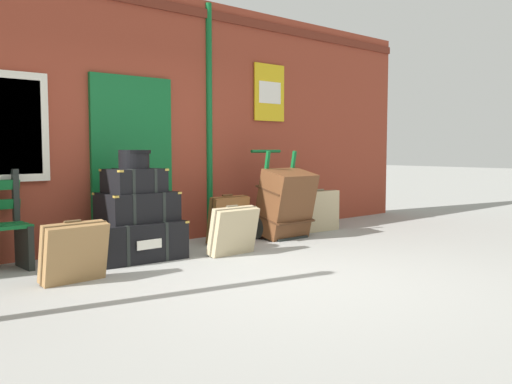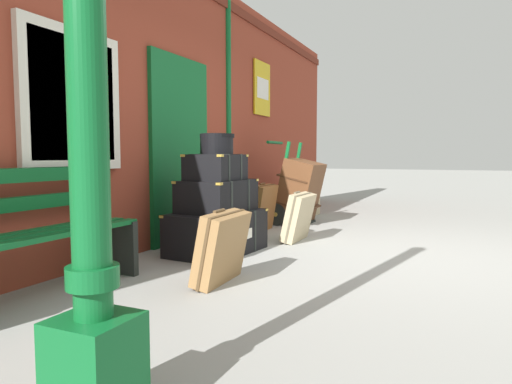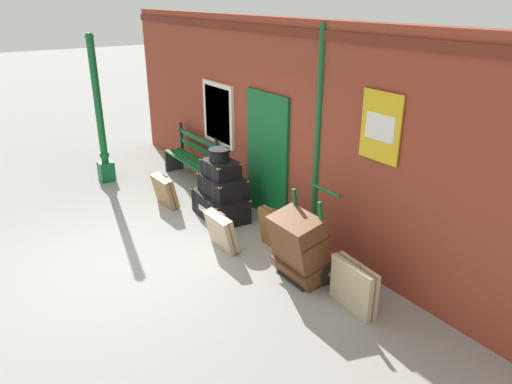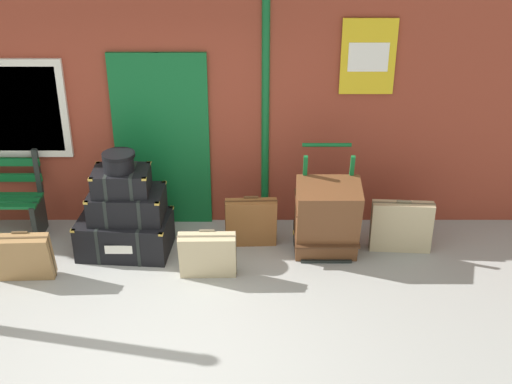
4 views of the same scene
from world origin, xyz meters
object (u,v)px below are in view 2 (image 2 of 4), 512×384
platform_bench (33,235)px  suitcase_oxblood (299,217)px  suitcase_charcoal (222,247)px  steamer_trunk_middle (217,196)px  steamer_trunk_base (217,232)px  suitcase_slate (263,208)px  suitcase_tan (308,198)px  lamp_post (88,128)px  steamer_trunk_top (216,167)px  round_hatbox (217,143)px  porters_trolley (288,204)px  large_brown_trunk (300,191)px

platform_bench → suitcase_oxblood: bearing=-19.0°
suitcase_charcoal → steamer_trunk_middle: bearing=30.8°
steamer_trunk_base → suitcase_oxblood: size_ratio=1.74×
steamer_trunk_middle → suitcase_oxblood: 1.11m
steamer_trunk_base → suitcase_slate: 1.42m
suitcase_slate → suitcase_tan: 1.69m
platform_bench → steamer_trunk_base: platform_bench is taller
lamp_post → suitcase_slate: (4.19, 1.15, -0.78)m
suitcase_slate → steamer_trunk_top: bearing=-176.5°
suitcase_slate → suitcase_tan: (1.68, -0.07, -0.01)m
steamer_trunk_middle → suitcase_charcoal: steamer_trunk_middle is taller
steamer_trunk_middle → suitcase_oxblood: size_ratio=1.36×
platform_bench → round_hatbox: round_hatbox is taller
round_hatbox → steamer_trunk_top: bearing=64.0°
lamp_post → suitcase_oxblood: 3.86m
steamer_trunk_base → porters_trolley: (2.24, 0.06, 0.06)m
steamer_trunk_base → round_hatbox: round_hatbox is taller
suitcase_slate → round_hatbox: bearing=-175.8°
steamer_trunk_base → round_hatbox: 0.91m
platform_bench → round_hatbox: bearing=-12.8°
large_brown_trunk → suitcase_oxblood: (-1.28, -0.43, -0.20)m
steamer_trunk_base → steamer_trunk_top: (0.01, 0.02, 0.66)m
steamer_trunk_middle → suitcase_charcoal: size_ratio=1.36×
steamer_trunk_middle → steamer_trunk_base: bearing=-157.4°
suitcase_charcoal → suitcase_slate: bearing=16.1°
lamp_post → suitcase_tan: 6.02m
lamp_post → large_brown_trunk: (5.02, 0.93, -0.61)m
steamer_trunk_middle → suitcase_tan: (3.05, 0.01, -0.28)m
lamp_post → large_brown_trunk: 5.14m
round_hatbox → suitcase_slate: 1.63m
large_brown_trunk → suitcase_slate: bearing=165.4°
suitcase_oxblood → steamer_trunk_middle: bearing=148.2°
suitcase_oxblood → steamer_trunk_base: bearing=150.5°
steamer_trunk_base → suitcase_charcoal: 1.12m
steamer_trunk_base → suitcase_charcoal: (-0.96, -0.58, 0.07)m
suitcase_slate → platform_bench: bearing=174.5°
steamer_trunk_top → steamer_trunk_base: bearing=-131.1°
steamer_trunk_middle → suitcase_oxblood: steamer_trunk_middle is taller
platform_bench → suitcase_slate: size_ratio=2.52×
suitcase_charcoal → lamp_post: bearing=-165.6°
lamp_post → porters_trolley: bearing=12.4°
large_brown_trunk → suitcase_slate: 0.88m
steamer_trunk_base → porters_trolley: 2.25m
suitcase_tan → platform_bench: bearing=175.5°
round_hatbox → porters_trolley: 2.39m
steamer_trunk_base → suitcase_charcoal: size_ratio=1.74×
round_hatbox → suitcase_oxblood: size_ratio=0.58×
steamer_trunk_base → large_brown_trunk: size_ratio=1.11×
lamp_post → round_hatbox: lamp_post is taller
steamer_trunk_top → suitcase_slate: bearing=3.5°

